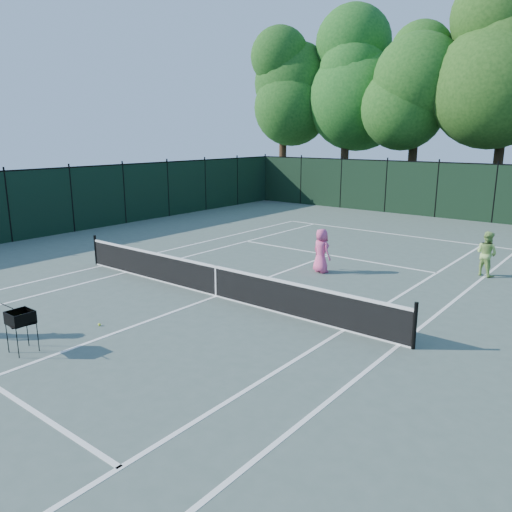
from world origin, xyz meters
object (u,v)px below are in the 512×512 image
Objects in this scene: player_pink at (321,251)px; player_green at (486,254)px; ball_hopper at (20,318)px; loose_ball_midcourt at (99,325)px.

player_pink reaches higher than player_green.
player_green is 13.82m from ball_hopper.
ball_hopper is (-1.65, -9.40, 0.03)m from player_pink.
loose_ball_midcourt is at bearing 96.28° from player_pink.
player_pink is at bearing 77.50° from loose_ball_midcourt.
player_pink is 5.35m from player_green.
ball_hopper is at bearing 85.61° from player_green.
player_pink reaches higher than loose_ball_midcourt.
player_green is 21.71× the size of loose_ball_midcourt.
loose_ball_midcourt is (-1.67, -7.52, -0.71)m from player_pink.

